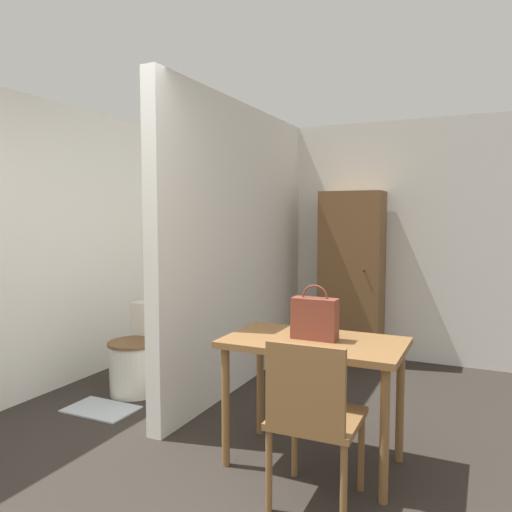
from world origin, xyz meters
TOP-DOWN VIEW (x-y plane):
  - wall_back at (0.00, 3.85)m, footprint 4.90×0.12m
  - wall_left at (-2.01, 1.90)m, footprint 0.12×4.79m
  - partition_wall at (-0.57, 2.47)m, footprint 0.12×2.65m
  - dining_table at (0.52, 1.29)m, footprint 1.07×0.62m
  - wooden_chair at (0.67, 0.84)m, footprint 0.46×0.46m
  - toilet at (-1.26, 1.86)m, footprint 0.44×0.59m
  - handbag at (0.52, 1.30)m, footprint 0.28×0.11m
  - wooden_cabinet at (0.16, 3.59)m, footprint 0.63×0.40m
  - bath_mat at (-1.26, 1.38)m, footprint 0.54×0.35m

SIDE VIEW (x-z plane):
  - bath_mat at x=-1.26m, z-range 0.00..0.01m
  - toilet at x=-1.26m, z-range -0.07..0.67m
  - wooden_chair at x=0.67m, z-range 0.05..0.95m
  - dining_table at x=0.52m, z-range 0.28..1.06m
  - wooden_cabinet at x=0.16m, z-range 0.00..1.77m
  - handbag at x=0.52m, z-range 0.74..1.07m
  - wall_back at x=0.00m, z-range 0.00..2.50m
  - wall_left at x=-2.01m, z-range 0.00..2.50m
  - partition_wall at x=-0.57m, z-range 0.00..2.50m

